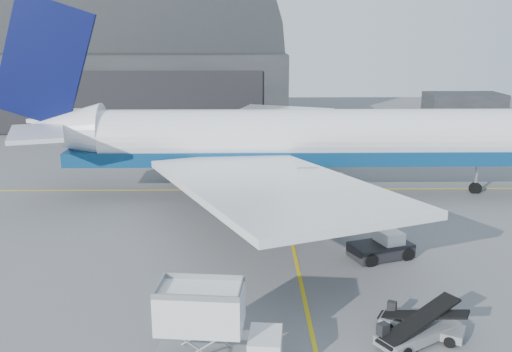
{
  "coord_description": "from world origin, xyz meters",
  "views": [
    {
      "loc": [
        -3.47,
        -35.71,
        15.87
      ],
      "look_at": [
        -2.72,
        8.14,
        4.5
      ],
      "focal_mm": 40.0,
      "sensor_mm": 36.0,
      "label": 1
    }
  ],
  "objects_px": {
    "airliner": "(286,140)",
    "belt_loader_b": "(421,324)",
    "catering_truck": "(212,331)",
    "pushback_tug": "(382,247)",
    "belt_loader_a": "(417,332)"
  },
  "relations": [
    {
      "from": "airliner",
      "to": "belt_loader_b",
      "type": "bearing_deg",
      "value": -78.46
    },
    {
      "from": "catering_truck",
      "to": "belt_loader_b",
      "type": "xyz_separation_m",
      "value": [
        10.96,
        3.23,
        -1.57
      ]
    },
    {
      "from": "pushback_tug",
      "to": "belt_loader_a",
      "type": "relative_size",
      "value": 0.97
    },
    {
      "from": "airliner",
      "to": "pushback_tug",
      "type": "distance_m",
      "value": 17.79
    },
    {
      "from": "catering_truck",
      "to": "belt_loader_b",
      "type": "distance_m",
      "value": 11.53
    },
    {
      "from": "airliner",
      "to": "belt_loader_a",
      "type": "distance_m",
      "value": 28.42
    },
    {
      "from": "pushback_tug",
      "to": "belt_loader_b",
      "type": "xyz_separation_m",
      "value": [
        -0.37,
        -10.52,
        -0.2
      ]
    },
    {
      "from": "catering_truck",
      "to": "belt_loader_b",
      "type": "bearing_deg",
      "value": 22.38
    },
    {
      "from": "pushback_tug",
      "to": "belt_loader_b",
      "type": "relative_size",
      "value": 1.07
    },
    {
      "from": "belt_loader_a",
      "to": "belt_loader_b",
      "type": "relative_size",
      "value": 1.11
    },
    {
      "from": "pushback_tug",
      "to": "belt_loader_a",
      "type": "distance_m",
      "value": 11.44
    },
    {
      "from": "pushback_tug",
      "to": "belt_loader_a",
      "type": "xyz_separation_m",
      "value": [
        -0.81,
        -11.41,
        -0.14
      ]
    },
    {
      "from": "catering_truck",
      "to": "pushback_tug",
      "type": "relative_size",
      "value": 1.3
    },
    {
      "from": "belt_loader_a",
      "to": "belt_loader_b",
      "type": "bearing_deg",
      "value": 31.26
    },
    {
      "from": "airliner",
      "to": "pushback_tug",
      "type": "relative_size",
      "value": 11.44
    }
  ]
}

